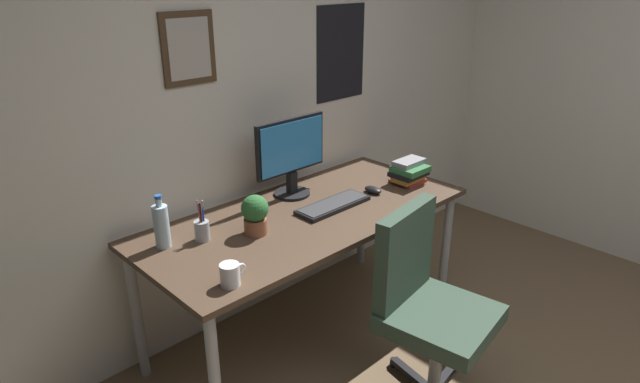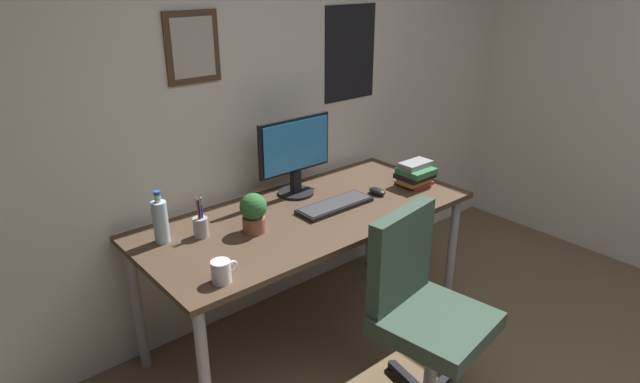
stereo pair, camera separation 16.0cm
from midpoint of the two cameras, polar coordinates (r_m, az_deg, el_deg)
wall_back at (r=3.03m, az=-4.30°, el=10.58°), size 4.40×0.10×2.60m
desk at (r=2.82m, az=0.31°, el=-3.56°), size 1.76×0.79×0.75m
office_chair at (r=2.54m, az=12.44°, el=-11.52°), size 0.57×0.57×0.95m
monitor at (r=2.94m, az=-1.10°, el=4.05°), size 0.46×0.20×0.43m
keyboard at (r=2.85m, az=3.19°, el=-1.48°), size 0.43×0.15×0.03m
computer_mouse at (r=3.04m, az=7.56°, el=0.01°), size 0.06×0.11×0.04m
water_bottle at (r=2.54m, az=-14.75°, el=-3.04°), size 0.07×0.07×0.25m
coffee_mug_near at (r=2.21m, az=-8.27°, el=-8.36°), size 0.12×0.08×0.09m
potted_plant at (r=2.57m, az=-5.27°, el=-2.14°), size 0.13×0.13×0.20m
pen_cup at (r=2.58m, az=-10.74°, el=-3.61°), size 0.07×0.07×0.20m
book_stack_left at (r=3.18m, az=11.43°, el=1.79°), size 0.21×0.18×0.14m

